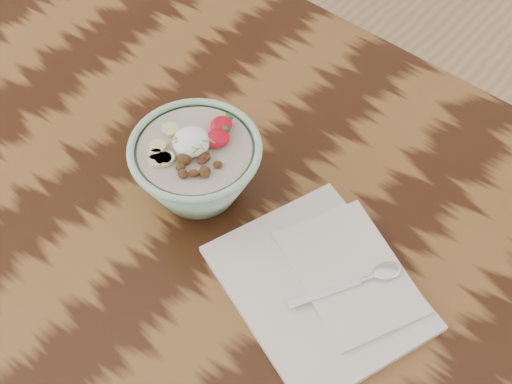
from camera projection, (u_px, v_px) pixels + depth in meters
table at (235, 238)px, 113.86cm from camera, size 160.00×90.00×75.00cm
breakfast_bowl at (197, 166)px, 102.52cm from camera, size 19.05×19.05×12.75cm
napkin at (325, 284)px, 97.46cm from camera, size 33.52×30.31×1.70cm
spoon at (371, 276)px, 96.64cm from camera, size 9.85×15.44×0.87cm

